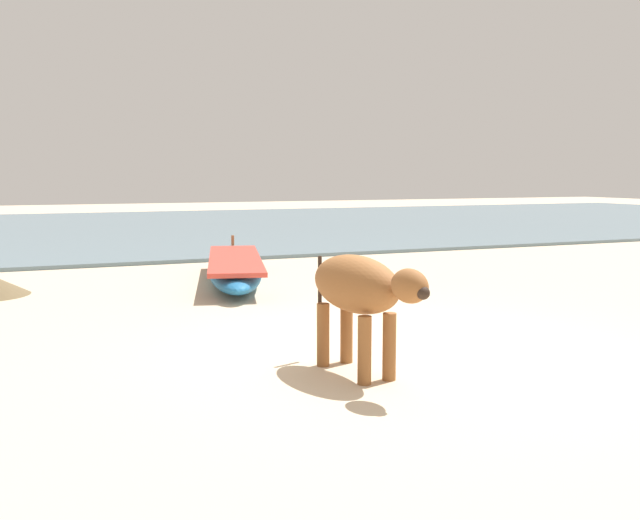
% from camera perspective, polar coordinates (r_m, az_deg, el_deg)
% --- Properties ---
extents(ground, '(80.00, 80.00, 0.00)m').
position_cam_1_polar(ground, '(7.48, 6.21, -7.24)').
color(ground, beige).
extents(sea_water, '(60.00, 20.00, 0.08)m').
position_cam_1_polar(sea_water, '(24.87, -14.78, 2.46)').
color(sea_water, slate).
rests_on(sea_water, ground).
extents(fishing_boat_3, '(2.03, 4.61, 0.62)m').
position_cam_1_polar(fishing_boat_3, '(12.19, -6.74, -0.68)').
color(fishing_boat_3, '#1E669E').
rests_on(fishing_boat_3, ground).
extents(cow_adult_brown, '(0.63, 1.67, 1.09)m').
position_cam_1_polar(cow_adult_brown, '(6.47, 3.10, -2.34)').
color(cow_adult_brown, brown).
rests_on(cow_adult_brown, ground).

